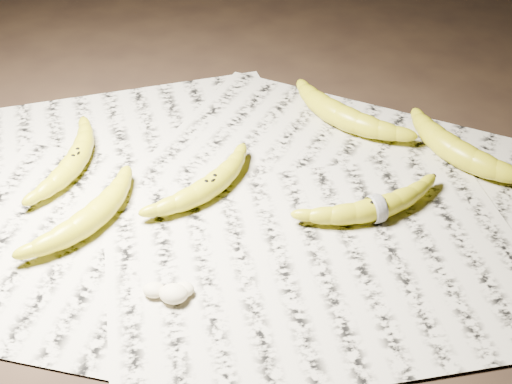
# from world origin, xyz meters

# --- Properties ---
(ground) EXTENTS (3.00, 3.00, 0.00)m
(ground) POSITION_xyz_m (0.00, 0.00, 0.00)
(ground) COLOR black
(ground) RESTS_ON ground
(newspaper_patch) EXTENTS (0.90, 0.70, 0.01)m
(newspaper_patch) POSITION_xyz_m (-0.03, 0.01, 0.00)
(newspaper_patch) COLOR #BBB5A0
(newspaper_patch) RESTS_ON ground
(banana_left_a) EXTENTS (0.07, 0.20, 0.03)m
(banana_left_a) POSITION_xyz_m (-0.27, 0.09, 0.02)
(banana_left_a) COLOR gold
(banana_left_a) RESTS_ON newspaper_patch
(banana_left_b) EXTENTS (0.14, 0.20, 0.04)m
(banana_left_b) POSITION_xyz_m (-0.20, -0.04, 0.03)
(banana_left_b) COLOR gold
(banana_left_b) RESTS_ON newspaper_patch
(banana_center) EXTENTS (0.15, 0.18, 0.03)m
(banana_center) POSITION_xyz_m (-0.05, 0.05, 0.03)
(banana_center) COLOR gold
(banana_center) RESTS_ON newspaper_patch
(banana_taped) EXTENTS (0.20, 0.14, 0.03)m
(banana_taped) POSITION_xyz_m (0.18, 0.03, 0.02)
(banana_taped) COLOR gold
(banana_taped) RESTS_ON newspaper_patch
(banana_upper_a) EXTENTS (0.20, 0.18, 0.04)m
(banana_upper_a) POSITION_xyz_m (0.13, 0.26, 0.03)
(banana_upper_a) COLOR gold
(banana_upper_a) RESTS_ON newspaper_patch
(banana_upper_b) EXTENTS (0.18, 0.19, 0.04)m
(banana_upper_b) POSITION_xyz_m (0.30, 0.18, 0.03)
(banana_upper_b) COLOR gold
(banana_upper_b) RESTS_ON newspaper_patch
(measuring_tape) EXTENTS (0.02, 0.04, 0.04)m
(measuring_tape) POSITION_xyz_m (0.18, 0.03, 0.02)
(measuring_tape) COLOR white
(measuring_tape) RESTS_ON newspaper_patch
(flesh_chunk_a) EXTENTS (0.04, 0.03, 0.02)m
(flesh_chunk_a) POSITION_xyz_m (-0.06, -0.16, 0.02)
(flesh_chunk_a) COLOR #FAEEC2
(flesh_chunk_a) RESTS_ON newspaper_patch
(flesh_chunk_b) EXTENTS (0.03, 0.02, 0.02)m
(flesh_chunk_b) POSITION_xyz_m (-0.09, -0.15, 0.02)
(flesh_chunk_b) COLOR #FAEEC2
(flesh_chunk_b) RESTS_ON newspaper_patch
(flesh_chunk_c) EXTENTS (0.03, 0.02, 0.02)m
(flesh_chunk_c) POSITION_xyz_m (-0.05, -0.15, 0.02)
(flesh_chunk_c) COLOR #FAEEC2
(flesh_chunk_c) RESTS_ON newspaper_patch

